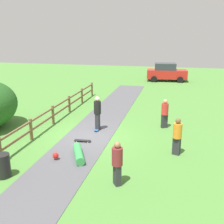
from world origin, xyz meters
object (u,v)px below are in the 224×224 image
Objects in this scene: trash_bin at (3,166)px; bystander_maroon at (117,162)px; skateboard_loose at (83,140)px; bystander_orange at (177,135)px; skater_riding at (97,111)px; skater_fallen at (77,154)px; parked_car_red at (166,72)px; bystander_red at (165,112)px.

trash_bin is 0.55× the size of bystander_maroon.
trash_bin is 4.27m from bystander_maroon.
skateboard_loose is 4.55m from bystander_orange.
trash_bin is at bearing -109.40° from skater_riding.
trash_bin is 1.11× the size of skateboard_loose.
skater_fallen is 0.39× the size of parked_car_red.
parked_car_red is at bearing 77.67° from trash_bin.
bystander_orange is (0.70, -3.50, 0.01)m from bystander_red.
bystander_red is at bearing 101.35° from bystander_orange.
bystander_maroon is at bearing -54.71° from skateboard_loose.
bystander_maroon is 1.00× the size of bystander_red.
bystander_maroon is at bearing -91.79° from parked_car_red.
skater_riding reaches higher than bystander_maroon.
skater_riding reaches higher than bystander_orange.
bystander_maroon is at bearing -39.16° from skater_fallen.
parked_car_red reaches higher than skateboard_loose.
trash_bin is at bearing -128.38° from bystander_red.
parked_car_red is at bearing 80.38° from skateboard_loose.
skateboard_loose is (1.76, 3.88, -0.36)m from trash_bin.
skater_riding is 2.29× the size of skateboard_loose.
trash_bin is 3.01m from skater_fallen.
skateboard_loose is 0.49× the size of bystander_orange.
skater_fallen is at bearing -97.85° from parked_car_red.
bystander_orange is at bearing 56.93° from bystander_maroon.
skater_riding is 1.14× the size of bystander_maroon.
trash_bin is at bearing -174.53° from bystander_maroon.
skateboard_loose is at bearing -97.76° from skater_riding.
parked_car_red is at bearing 88.21° from bystander_maroon.
bystander_red reaches higher than trash_bin.
skater_riding reaches higher than bystander_red.
skater_fallen is at bearing -88.42° from skater_riding.
bystander_orange reaches higher than skater_fallen.
skater_riding is at bearing 70.60° from trash_bin.
skater_riding is at bearing 112.64° from bystander_maroon.
skater_fallen is at bearing -161.97° from bystander_orange.
skater_fallen is 1.01× the size of bystander_orange.
skateboard_loose is 0.19× the size of parked_car_red.
skateboard_loose is 0.50× the size of bystander_maroon.
trash_bin reaches higher than skateboard_loose.
parked_car_red is (-0.60, 15.52, 0.06)m from bystander_red.
skateboard_loose is at bearing -140.62° from bystander_red.
trash_bin is 23.02m from parked_car_red.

